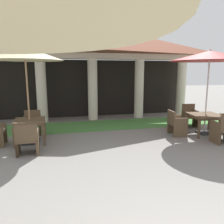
# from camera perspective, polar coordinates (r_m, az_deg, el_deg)

# --- Properties ---
(background_pavilion) EXTENTS (10.15, 2.81, 4.19)m
(background_pavilion) POSITION_cam_1_polar(r_m,az_deg,el_deg) (10.25, -5.27, 16.06)
(background_pavilion) COLOR beige
(background_pavilion) RESTS_ON ground
(lawn_strip) EXTENTS (11.95, 1.82, 0.01)m
(lawn_strip) POSITION_cam_1_polar(r_m,az_deg,el_deg) (9.13, -3.75, -3.49)
(lawn_strip) COLOR #47843D
(lawn_strip) RESTS_ON ground
(patio_table_near_foreground) EXTENTS (0.94, 0.94, 0.74)m
(patio_table_near_foreground) POSITION_cam_1_polar(r_m,az_deg,el_deg) (7.25, -20.50, -2.65)
(patio_table_near_foreground) COLOR brown
(patio_table_near_foreground) RESTS_ON ground
(patio_umbrella_near_foreground) EXTENTS (2.24, 2.24, 2.96)m
(patio_umbrella_near_foreground) POSITION_cam_1_polar(r_m,az_deg,el_deg) (7.10, -21.58, 13.65)
(patio_umbrella_near_foreground) COLOR #2D2D2D
(patio_umbrella_near_foreground) RESTS_ON ground
(patio_chair_near_foreground_south) EXTENTS (0.59, 0.58, 0.86)m
(patio_chair_near_foreground_south) POSITION_cam_1_polar(r_m,az_deg,el_deg) (6.35, -21.06, -6.73)
(patio_chair_near_foreground_south) COLOR brown
(patio_chair_near_foreground_south) RESTS_ON ground
(patio_chair_near_foreground_north) EXTENTS (0.60, 0.58, 0.83)m
(patio_chair_near_foreground_north) POSITION_cam_1_polar(r_m,az_deg,el_deg) (8.27, -19.86, -2.76)
(patio_chair_near_foreground_north) COLOR brown
(patio_chair_near_foreground_north) RESTS_ON ground
(patio_table_mid_left) EXTENTS (1.11, 1.11, 0.71)m
(patio_table_mid_left) POSITION_cam_1_polar(r_m,az_deg,el_deg) (8.46, 22.95, -1.14)
(patio_table_mid_left) COLOR brown
(patio_table_mid_left) RESTS_ON ground
(patio_umbrella_mid_left) EXTENTS (2.69, 2.69, 2.95)m
(patio_umbrella_mid_left) POSITION_cam_1_polar(r_m,az_deg,el_deg) (8.32, 23.99, 13.02)
(patio_umbrella_mid_left) COLOR #2D2D2D
(patio_umbrella_mid_left) RESTS_ON ground
(patio_chair_mid_left_west) EXTENTS (0.56, 0.64, 0.87)m
(patio_chair_mid_left_west) POSITION_cam_1_polar(r_m,az_deg,el_deg) (8.01, 16.29, -2.90)
(patio_chair_mid_left_west) COLOR brown
(patio_chair_mid_left_west) RESTS_ON ground
(patio_chair_mid_left_south) EXTENTS (0.61, 0.59, 0.93)m
(patio_chair_mid_left_south) POSITION_cam_1_polar(r_m,az_deg,el_deg) (7.63, 26.92, -4.13)
(patio_chair_mid_left_south) COLOR brown
(patio_chair_mid_left_south) RESTS_ON ground
(patio_chair_mid_left_north) EXTENTS (0.60, 0.57, 0.90)m
(patio_chair_mid_left_north) POSITION_cam_1_polar(r_m,az_deg,el_deg) (9.41, 19.57, -1.11)
(patio_chair_mid_left_north) COLOR brown
(patio_chair_mid_left_north) RESTS_ON ground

